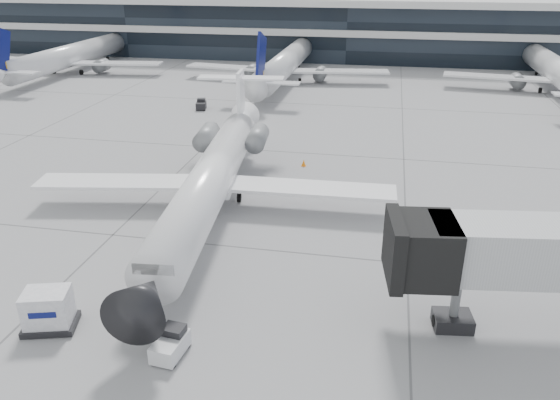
# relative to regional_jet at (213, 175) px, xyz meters

# --- Properties ---
(ground) EXTENTS (220.00, 220.00, 0.00)m
(ground) POSITION_rel_regional_jet_xyz_m (4.43, -5.75, -2.71)
(ground) COLOR gray
(ground) RESTS_ON ground
(terminal) EXTENTS (170.00, 22.00, 10.00)m
(terminal) POSITION_rel_regional_jet_xyz_m (4.43, 76.25, 2.29)
(terminal) COLOR black
(terminal) RESTS_ON ground
(bg_jet_left) EXTENTS (32.00, 40.00, 9.60)m
(bg_jet_left) POSITION_rel_regional_jet_xyz_m (-40.57, 49.25, -2.71)
(bg_jet_left) COLOR silver
(bg_jet_left) RESTS_ON ground
(bg_jet_center) EXTENTS (32.00, 40.00, 9.60)m
(bg_jet_center) POSITION_rel_regional_jet_xyz_m (-3.57, 49.25, -2.71)
(bg_jet_center) COLOR silver
(bg_jet_center) RESTS_ON ground
(bg_jet_right) EXTENTS (32.00, 40.00, 9.60)m
(bg_jet_right) POSITION_rel_regional_jet_xyz_m (36.43, 49.25, -2.71)
(bg_jet_right) COLOR silver
(bg_jet_right) RESTS_ON ground
(regional_jet) EXTENTS (27.49, 34.33, 7.92)m
(regional_jet) POSITION_rel_regional_jet_xyz_m (0.00, 0.00, 0.00)
(regional_jet) COLOR white
(regional_jet) RESTS_ON ground
(baggage_tug) EXTENTS (1.45, 2.20, 1.33)m
(baggage_tug) POSITION_rel_regional_jet_xyz_m (3.11, -16.78, -2.11)
(baggage_tug) COLOR silver
(baggage_tug) RESTS_ON ground
(cargo_uld) EXTENTS (3.03, 2.56, 2.12)m
(cargo_uld) POSITION_rel_regional_jet_xyz_m (-3.79, -16.02, -1.64)
(cargo_uld) COLOR black
(cargo_uld) RESTS_ON ground
(traffic_cone) EXTENTS (0.51, 0.51, 0.63)m
(traffic_cone) POSITION_rel_regional_jet_xyz_m (5.29, 10.57, -2.41)
(traffic_cone) COLOR orange
(traffic_cone) RESTS_ON ground
(far_tug) EXTENTS (1.60, 2.22, 1.28)m
(far_tug) POSITION_rel_regional_jet_xyz_m (-10.89, 29.01, -2.13)
(far_tug) COLOR black
(far_tug) RESTS_ON ground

